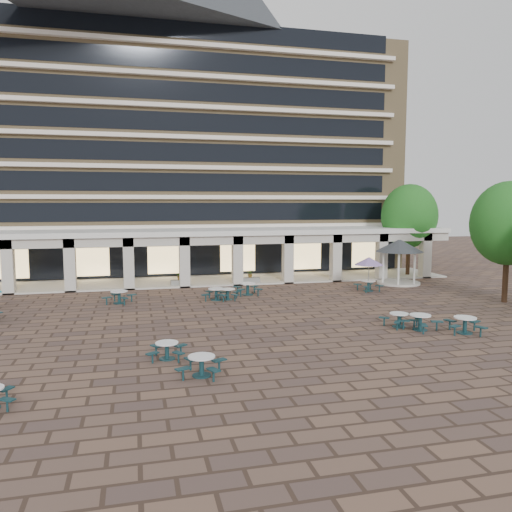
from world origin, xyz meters
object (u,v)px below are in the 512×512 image
at_px(picnic_table_2, 420,321).
at_px(gazebo, 399,251).
at_px(picnic_table_1, 202,364).
at_px(planter_left, 180,281).
at_px(planter_right, 250,279).

bearing_deg(picnic_table_2, gazebo, 39.86).
bearing_deg(gazebo, picnic_table_2, -115.48).
bearing_deg(picnic_table_2, picnic_table_1, 174.78).
relative_size(picnic_table_1, planter_left, 1.41).
bearing_deg(planter_right, planter_left, -180.00).
bearing_deg(planter_right, picnic_table_2, -72.84).
height_order(picnic_table_1, planter_left, planter_left).
distance_m(gazebo, planter_left, 17.84).
xyz_separation_m(gazebo, planter_left, (-17.44, 3.02, -2.27)).
relative_size(picnic_table_1, picnic_table_2, 0.94).
bearing_deg(planter_left, picnic_table_2, -56.98).
distance_m(picnic_table_1, planter_left, 21.00).
height_order(picnic_table_1, gazebo, gazebo).
relative_size(picnic_table_1, planter_right, 1.41).
xyz_separation_m(picnic_table_1, picnic_table_2, (11.94, 4.22, 0.02)).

